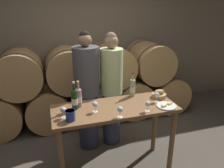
{
  "coord_description": "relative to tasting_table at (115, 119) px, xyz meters",
  "views": [
    {
      "loc": [
        -0.72,
        -2.23,
        2.1
      ],
      "look_at": [
        0.0,
        0.12,
        1.18
      ],
      "focal_mm": 35.0,
      "sensor_mm": 36.0,
      "label": 1
    }
  ],
  "objects": [
    {
      "name": "wine_bottle_white",
      "position": [
        0.32,
        0.25,
        0.27
      ],
      "size": [
        0.07,
        0.07,
        0.33
      ],
      "color": "#ADBC7F",
      "rests_on": "tasting_table"
    },
    {
      "name": "wine_glass_left",
      "position": [
        -0.25,
        -0.05,
        0.25
      ],
      "size": [
        0.06,
        0.06,
        0.13
      ],
      "color": "white",
      "rests_on": "tasting_table"
    },
    {
      "name": "tasting_table",
      "position": [
        0.0,
        0.0,
        0.0
      ],
      "size": [
        1.49,
        0.59,
        0.93
      ],
      "color": "brown",
      "rests_on": "ground_plane"
    },
    {
      "name": "wine_glass_center",
      "position": [
        -0.02,
        -0.25,
        0.25
      ],
      "size": [
        0.06,
        0.06,
        0.13
      ],
      "color": "white",
      "rests_on": "tasting_table"
    },
    {
      "name": "wine_bottle_rose",
      "position": [
        -0.4,
        0.14,
        0.27
      ],
      "size": [
        0.07,
        0.07,
        0.32
      ],
      "color": "#BC8E93",
      "rests_on": "tasting_table"
    },
    {
      "name": "wine_glass_far_left",
      "position": [
        -0.61,
        -0.09,
        0.25
      ],
      "size": [
        0.06,
        0.06,
        0.13
      ],
      "color": "white",
      "rests_on": "tasting_table"
    },
    {
      "name": "wine_glass_far_right",
      "position": [
        0.54,
        -0.02,
        0.25
      ],
      "size": [
        0.06,
        0.06,
        0.13
      ],
      "color": "white",
      "rests_on": "tasting_table"
    },
    {
      "name": "person_right",
      "position": [
        0.15,
        0.64,
        0.11
      ],
      "size": [
        0.33,
        0.33,
        1.73
      ],
      "color": "#2D334C",
      "rests_on": "ground_plane"
    },
    {
      "name": "wine_glass_right",
      "position": [
        0.32,
        -0.21,
        0.25
      ],
      "size": [
        0.06,
        0.06,
        0.13
      ],
      "color": "white",
      "rests_on": "tasting_table"
    },
    {
      "name": "stone_wall_back",
      "position": [
        0.0,
        2.0,
        0.83
      ],
      "size": [
        10.0,
        0.12,
        3.2
      ],
      "color": "gray",
      "rests_on": "ground_plane"
    },
    {
      "name": "barrel_stack",
      "position": [
        -0.0,
        1.47,
        -0.11
      ],
      "size": [
        3.86,
        0.83,
        1.41
      ],
      "color": "tan",
      "rests_on": "ground_plane"
    },
    {
      "name": "bread_basket",
      "position": [
        0.64,
        0.1,
        0.2
      ],
      "size": [
        0.18,
        0.18,
        0.11
      ],
      "color": "tan",
      "rests_on": "tasting_table"
    },
    {
      "name": "person_left",
      "position": [
        -0.21,
        0.64,
        0.12
      ],
      "size": [
        0.36,
        0.36,
        1.76
      ],
      "color": "#2D334C",
      "rests_on": "ground_plane"
    },
    {
      "name": "wine_bottle_red",
      "position": [
        -0.46,
        0.08,
        0.28
      ],
      "size": [
        0.07,
        0.07,
        0.34
      ],
      "color": "#193819",
      "rests_on": "tasting_table"
    },
    {
      "name": "cheese_plate",
      "position": [
        0.6,
        -0.17,
        0.17
      ],
      "size": [
        0.24,
        0.24,
        0.04
      ],
      "color": "white",
      "rests_on": "tasting_table"
    },
    {
      "name": "blue_crock",
      "position": [
        -0.54,
        -0.16,
        0.22
      ],
      "size": [
        0.11,
        0.11,
        0.11
      ],
      "color": "navy",
      "rests_on": "tasting_table"
    }
  ]
}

